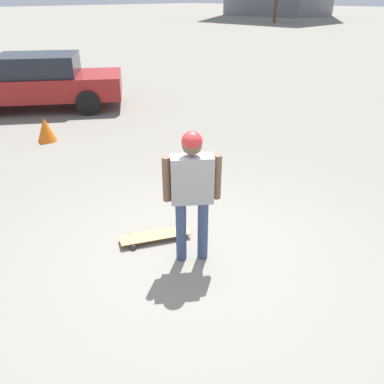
{
  "coord_description": "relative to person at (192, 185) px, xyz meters",
  "views": [
    {
      "loc": [
        2.52,
        2.54,
        2.77
      ],
      "look_at": [
        0.0,
        0.0,
        0.88
      ],
      "focal_mm": 35.0,
      "sensor_mm": 36.0,
      "label": 1
    }
  ],
  "objects": [
    {
      "name": "ground_plane",
      "position": [
        0.0,
        0.0,
        -0.97
      ],
      "size": [
        220.0,
        220.0,
        0.0
      ],
      "primitive_type": "plane",
      "color": "gray"
    },
    {
      "name": "person",
      "position": [
        0.0,
        0.0,
        0.0
      ],
      "size": [
        0.51,
        0.44,
        1.57
      ],
      "rotation": [
        0.0,
        0.0,
        2.46
      ],
      "color": "#38476B",
      "rests_on": "ground_plane"
    },
    {
      "name": "skateboard",
      "position": [
        0.08,
        -0.59,
        -0.91
      ],
      "size": [
        0.89,
        0.61,
        0.08
      ],
      "rotation": [
        0.0,
        0.0,
        -0.48
      ],
      "color": "tan",
      "rests_on": "ground_plane"
    },
    {
      "name": "car_parked_near",
      "position": [
        -1.75,
        -7.62,
        -0.24
      ],
      "size": [
        4.63,
        4.04,
        1.41
      ],
      "rotation": [
        0.0,
        0.0,
        -0.63
      ],
      "color": "maroon",
      "rests_on": "ground_plane"
    },
    {
      "name": "traffic_cone",
      "position": [
        -0.63,
        -5.02,
        -0.71
      ],
      "size": [
        0.4,
        0.4,
        0.51
      ],
      "color": "orange",
      "rests_on": "ground_plane"
    }
  ]
}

